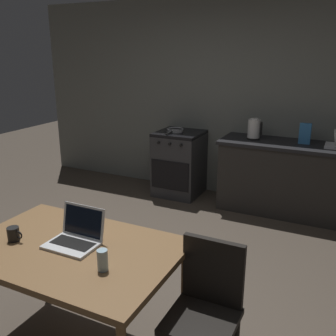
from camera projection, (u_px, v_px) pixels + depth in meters
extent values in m
plane|color=#473D33|center=(127.00, 285.00, 3.28)|extent=(12.00, 12.00, 0.00)
cube|color=slate|center=(247.00, 101.00, 4.95)|extent=(6.40, 0.10, 2.60)
cube|color=#282623|center=(309.00, 183.00, 4.54)|extent=(2.10, 0.60, 0.84)
cube|color=black|center=(313.00, 147.00, 4.41)|extent=(2.16, 0.64, 0.04)
cube|color=#2D2D30|center=(179.00, 165.00, 5.25)|extent=(0.60, 0.60, 0.84)
cube|color=black|center=(180.00, 133.00, 5.12)|extent=(0.60, 0.60, 0.04)
cube|color=black|center=(170.00, 176.00, 5.01)|extent=(0.54, 0.01, 0.39)
cylinder|color=black|center=(158.00, 143.00, 4.94)|extent=(0.04, 0.02, 0.04)
cylinder|color=black|center=(170.00, 144.00, 4.88)|extent=(0.04, 0.02, 0.04)
cylinder|color=black|center=(181.00, 145.00, 4.81)|extent=(0.04, 0.02, 0.04)
cube|color=brown|center=(71.00, 250.00, 2.39)|extent=(1.35, 0.89, 0.04)
cylinder|color=brown|center=(46.00, 253.00, 3.09)|extent=(0.05, 0.05, 0.72)
cylinder|color=brown|center=(185.00, 294.00, 2.58)|extent=(0.05, 0.05, 0.72)
cube|color=black|center=(201.00, 321.00, 2.20)|extent=(0.40, 0.40, 0.04)
cube|color=black|center=(213.00, 271.00, 2.28)|extent=(0.38, 0.04, 0.42)
cylinder|color=black|center=(185.00, 327.00, 2.48)|extent=(0.04, 0.04, 0.42)
cube|color=silver|center=(71.00, 245.00, 2.39)|extent=(0.32, 0.22, 0.02)
cube|color=black|center=(73.00, 243.00, 2.40)|extent=(0.28, 0.12, 0.00)
cube|color=silver|center=(83.00, 221.00, 2.47)|extent=(0.32, 0.05, 0.21)
cube|color=black|center=(83.00, 222.00, 2.46)|extent=(0.29, 0.04, 0.18)
cylinder|color=black|center=(253.00, 138.00, 4.70)|extent=(0.16, 0.16, 0.02)
cylinder|color=silver|center=(254.00, 129.00, 4.66)|extent=(0.15, 0.15, 0.22)
cylinder|color=silver|center=(255.00, 119.00, 4.62)|extent=(0.09, 0.09, 0.02)
cube|color=black|center=(261.00, 128.00, 4.62)|extent=(0.02, 0.02, 0.16)
cylinder|color=gray|center=(175.00, 131.00, 5.12)|extent=(0.21, 0.21, 0.01)
torus|color=gray|center=(175.00, 129.00, 5.11)|extent=(0.22, 0.22, 0.02)
cylinder|color=black|center=(169.00, 133.00, 4.95)|extent=(0.02, 0.18, 0.02)
cylinder|color=black|center=(13.00, 234.00, 2.45)|extent=(0.08, 0.08, 0.09)
torus|color=black|center=(19.00, 235.00, 2.43)|extent=(0.05, 0.01, 0.05)
cylinder|color=#99B7C6|center=(103.00, 260.00, 2.12)|extent=(0.06, 0.06, 0.12)
cube|color=#3372B2|center=(305.00, 134.00, 4.43)|extent=(0.13, 0.05, 0.24)
cylinder|color=white|center=(336.00, 137.00, 4.27)|extent=(0.04, 0.18, 0.18)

